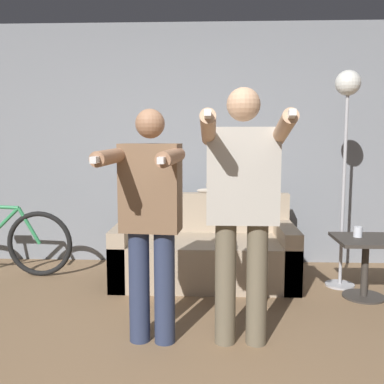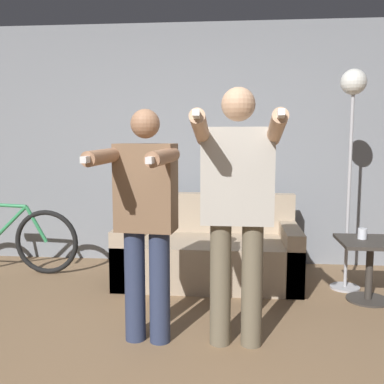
{
  "view_description": "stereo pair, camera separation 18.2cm",
  "coord_description": "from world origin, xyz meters",
  "px_view_note": "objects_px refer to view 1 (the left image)",
  "views": [
    {
      "loc": [
        0.23,
        -2.26,
        1.39
      ],
      "look_at": [
        0.08,
        1.3,
        0.95
      ],
      "focal_mm": 42.0,
      "sensor_mm": 36.0,
      "label": 1
    },
    {
      "loc": [
        0.42,
        -2.25,
        1.39
      ],
      "look_at": [
        0.08,
        1.3,
        0.95
      ],
      "focal_mm": 42.0,
      "sensor_mm": 36.0,
      "label": 2
    }
  ],
  "objects_px": {
    "person_right": "(242,198)",
    "side_table": "(365,254)",
    "cat": "(223,184)",
    "person_left": "(150,213)",
    "cup": "(358,232)",
    "floor_lamp": "(347,116)",
    "couch": "(205,253)"
  },
  "relations": [
    {
      "from": "person_left",
      "to": "side_table",
      "type": "height_order",
      "value": "person_left"
    },
    {
      "from": "person_right",
      "to": "cat",
      "type": "xyz_separation_m",
      "value": [
        -0.08,
        1.7,
        -0.09
      ]
    },
    {
      "from": "person_right",
      "to": "side_table",
      "type": "bearing_deg",
      "value": 40.04
    },
    {
      "from": "couch",
      "to": "cat",
      "type": "xyz_separation_m",
      "value": [
        0.18,
        0.33,
        0.64
      ]
    },
    {
      "from": "person_right",
      "to": "cat",
      "type": "height_order",
      "value": "person_right"
    },
    {
      "from": "cat",
      "to": "floor_lamp",
      "type": "xyz_separation_m",
      "value": [
        1.09,
        -0.46,
        0.67
      ]
    },
    {
      "from": "person_left",
      "to": "cat",
      "type": "bearing_deg",
      "value": 78.54
    },
    {
      "from": "cat",
      "to": "floor_lamp",
      "type": "relative_size",
      "value": 0.22
    },
    {
      "from": "couch",
      "to": "person_right",
      "type": "height_order",
      "value": "person_right"
    },
    {
      "from": "person_left",
      "to": "cup",
      "type": "distance_m",
      "value": 1.97
    },
    {
      "from": "side_table",
      "to": "cup",
      "type": "height_order",
      "value": "cup"
    },
    {
      "from": "side_table",
      "to": "cup",
      "type": "distance_m",
      "value": 0.2
    },
    {
      "from": "cup",
      "to": "couch",
      "type": "bearing_deg",
      "value": 163.67
    },
    {
      "from": "person_left",
      "to": "cup",
      "type": "height_order",
      "value": "person_left"
    },
    {
      "from": "couch",
      "to": "floor_lamp",
      "type": "relative_size",
      "value": 0.86
    },
    {
      "from": "cat",
      "to": "floor_lamp",
      "type": "bearing_deg",
      "value": -22.89
    },
    {
      "from": "person_left",
      "to": "cat",
      "type": "xyz_separation_m",
      "value": [
        0.52,
        1.7,
        0.01
      ]
    },
    {
      "from": "side_table",
      "to": "cup",
      "type": "xyz_separation_m",
      "value": [
        -0.06,
        0.04,
        0.19
      ]
    },
    {
      "from": "couch",
      "to": "person_right",
      "type": "xyz_separation_m",
      "value": [
        0.26,
        -1.37,
        0.73
      ]
    },
    {
      "from": "person_right",
      "to": "side_table",
      "type": "xyz_separation_m",
      "value": [
        1.13,
        0.94,
        -0.61
      ]
    },
    {
      "from": "person_right",
      "to": "floor_lamp",
      "type": "height_order",
      "value": "floor_lamp"
    },
    {
      "from": "person_left",
      "to": "person_right",
      "type": "bearing_deg",
      "value": 6.05
    },
    {
      "from": "person_left",
      "to": "cup",
      "type": "relative_size",
      "value": 17.18
    },
    {
      "from": "person_right",
      "to": "cup",
      "type": "relative_size",
      "value": 18.63
    },
    {
      "from": "cup",
      "to": "person_right",
      "type": "bearing_deg",
      "value": -137.54
    },
    {
      "from": "cat",
      "to": "side_table",
      "type": "xyz_separation_m",
      "value": [
        1.21,
        -0.76,
        -0.52
      ]
    },
    {
      "from": "cat",
      "to": "side_table",
      "type": "bearing_deg",
      "value": -32.11
    },
    {
      "from": "couch",
      "to": "cat",
      "type": "relative_size",
      "value": 3.84
    },
    {
      "from": "person_left",
      "to": "cat",
      "type": "relative_size",
      "value": 3.53
    },
    {
      "from": "person_right",
      "to": "person_left",
      "type": "bearing_deg",
      "value": -179.16
    },
    {
      "from": "couch",
      "to": "floor_lamp",
      "type": "xyz_separation_m",
      "value": [
        1.27,
        -0.13,
        1.31
      ]
    },
    {
      "from": "side_table",
      "to": "cup",
      "type": "bearing_deg",
      "value": 143.65
    }
  ]
}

